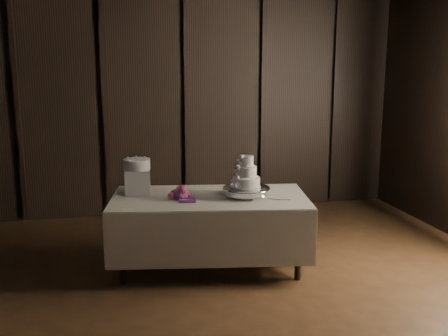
% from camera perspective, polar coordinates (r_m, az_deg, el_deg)
% --- Properties ---
extents(room, '(6.08, 7.08, 3.08)m').
position_cam_1_polar(room, '(3.91, 3.59, 2.48)').
color(room, black).
rests_on(room, ground).
extents(display_table, '(2.13, 1.36, 0.76)m').
position_cam_1_polar(display_table, '(5.44, -1.55, -6.62)').
color(display_table, beige).
rests_on(display_table, ground).
extents(cake_stand, '(0.62, 0.62, 0.09)m').
position_cam_1_polar(cake_stand, '(5.34, 2.44, -2.63)').
color(cake_stand, silver).
rests_on(cake_stand, display_table).
extents(wedding_cake, '(0.32, 0.28, 0.33)m').
position_cam_1_polar(wedding_cake, '(5.28, 2.24, -0.82)').
color(wedding_cake, white).
rests_on(wedding_cake, cake_stand).
extents(bouquet, '(0.33, 0.41, 0.18)m').
position_cam_1_polar(bouquet, '(5.24, -4.76, -2.79)').
color(bouquet, '#C45364').
rests_on(bouquet, display_table).
extents(box_pedestal, '(0.28, 0.28, 0.25)m').
position_cam_1_polar(box_pedestal, '(5.53, -9.40, -1.43)').
color(box_pedestal, white).
rests_on(box_pedestal, display_table).
extents(small_cake, '(0.29, 0.29, 0.11)m').
position_cam_1_polar(small_cake, '(5.49, -9.46, 0.40)').
color(small_cake, white).
rests_on(small_cake, box_pedestal).
extents(cake_knife, '(0.33, 0.21, 0.01)m').
position_cam_1_polar(cake_knife, '(5.24, 4.78, -3.37)').
color(cake_knife, silver).
rests_on(cake_knife, display_table).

